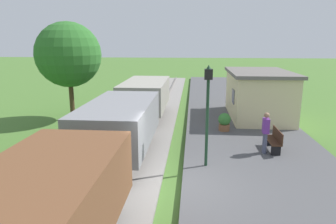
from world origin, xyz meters
TOP-DOWN VIEW (x-y plane):
  - ground_plane at (0.00, 0.00)m, footprint 160.00×160.00m
  - platform_slab at (3.20, 0.00)m, footprint 6.00×60.00m
  - track_ballast at (-2.40, 0.00)m, footprint 3.80×60.00m
  - rail_near at (-1.68, 0.00)m, footprint 0.07×60.00m
  - rail_far at (-3.12, 0.00)m, footprint 0.07×60.00m
  - freight_train at (-2.40, 2.70)m, footprint 2.50×19.40m
  - station_hut at (4.40, 9.45)m, footprint 3.50×5.80m
  - bench_near_hut at (3.94, 3.58)m, footprint 0.42×1.50m
  - person_waiting at (3.47, 3.23)m, footprint 0.26×0.39m
  - potted_planter at (2.14, 6.32)m, footprint 0.64×0.64m
  - lamp_post_near at (1.03, 1.73)m, footprint 0.28×0.28m
  - tree_trackside_far at (-6.92, 8.88)m, footprint 3.86×3.86m

SIDE VIEW (x-z plane):
  - ground_plane at x=0.00m, z-range 0.00..0.00m
  - track_ballast at x=-2.40m, z-range 0.00..0.12m
  - platform_slab at x=3.20m, z-range 0.00..0.25m
  - rail_near at x=-1.68m, z-range 0.12..0.26m
  - rail_far at x=-3.12m, z-range 0.12..0.26m
  - bench_near_hut at x=3.94m, z-range 0.27..1.18m
  - potted_planter at x=2.14m, z-range 0.26..1.18m
  - person_waiting at x=3.47m, z-range 0.33..2.04m
  - freight_train at x=-2.40m, z-range 0.34..2.46m
  - station_hut at x=4.40m, z-range 0.26..3.04m
  - lamp_post_near at x=1.03m, z-range 0.95..4.65m
  - tree_trackside_far at x=-6.92m, z-range 1.00..6.89m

